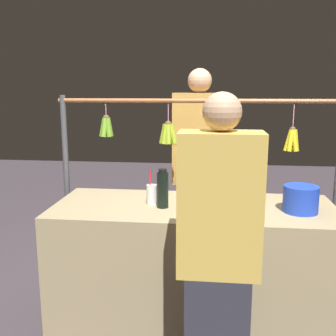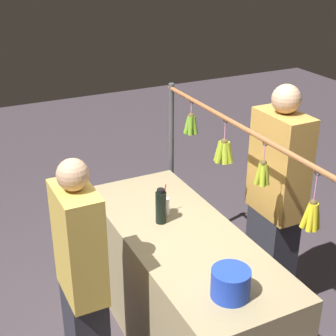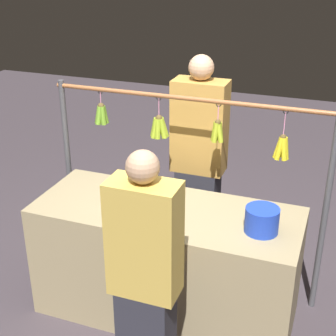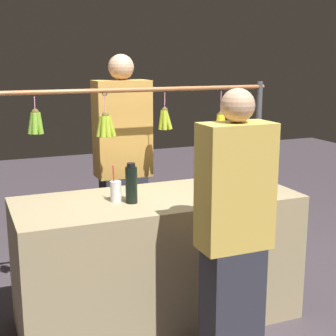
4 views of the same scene
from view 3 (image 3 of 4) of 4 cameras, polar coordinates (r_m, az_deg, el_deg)
The scene contains 8 objects.
ground_plane at distance 3.87m, azimuth -0.18°, elevation -15.95°, with size 12.00×12.00×0.00m, color #40373E.
market_counter at distance 3.60m, azimuth -0.19°, elevation -10.74°, with size 1.83×0.73×0.86m, color tan.
display_rack at distance 3.64m, azimuth 1.94°, elevation 1.60°, with size 2.09×0.14×1.56m.
water_bottle at distance 3.34m, azimuth -3.74°, elevation -2.87°, with size 0.07×0.07×0.25m.
blue_bucket at distance 3.14m, azimuth 10.73°, elevation -5.89°, with size 0.21×0.21×0.16m, color blue.
drink_cup at distance 3.44m, azimuth -4.50°, elevation -2.97°, with size 0.07×0.07×0.23m.
vendor_person at distance 4.00m, azimuth 3.60°, elevation 0.26°, with size 0.42×0.23×1.76m.
customer_person at distance 2.81m, azimuth -2.61°, elevation -13.35°, with size 0.38×0.20×1.59m.
Camera 3 is at (-1.03, 2.76, 2.51)m, focal length 53.06 mm.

